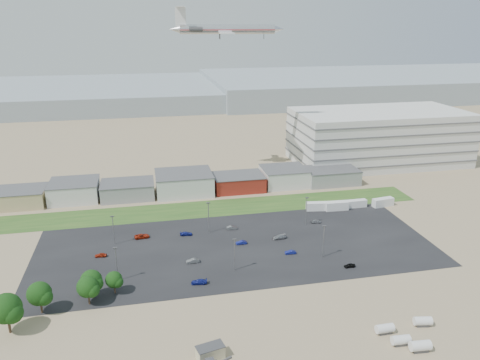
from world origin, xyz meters
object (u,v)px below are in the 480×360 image
object	(u,v)px
tree_far_left	(7,312)
parked_car_11	(232,228)
box_trailer_a	(317,206)
parked_car_1	(290,252)
parked_car_5	(101,255)
parked_car_8	(316,221)
parked_car_10	(87,292)
parked_car_6	(186,234)
parked_car_9	(142,236)
airliner	(227,29)
parked_car_4	(193,261)
parked_car_2	(350,266)
parked_car_12	(279,237)
portable_shed	(210,352)
parked_car_7	(241,243)
storage_tank_nw	(385,328)
parked_car_3	(199,282)

from	to	relation	value
tree_far_left	parked_car_11	bearing A→B (deg)	36.28
box_trailer_a	parked_car_11	distance (m)	34.95
box_trailer_a	parked_car_11	bearing A→B (deg)	-155.70
parked_car_11	parked_car_1	bearing A→B (deg)	-141.19
parked_car_5	parked_car_8	distance (m)	70.91
parked_car_5	tree_far_left	bearing A→B (deg)	-22.53
tree_far_left	parked_car_10	size ratio (longest dim) A/B	2.66
parked_car_6	parked_car_9	distance (m)	14.00
box_trailer_a	airliner	bearing A→B (deg)	124.14
box_trailer_a	parked_car_1	distance (m)	36.27
parked_car_8	parked_car_4	bearing A→B (deg)	118.16
parked_car_5	parked_car_6	bearing A→B (deg)	115.49
parked_car_4	parked_car_5	bearing A→B (deg)	-110.76
tree_far_left	parked_car_4	world-z (taller)	tree_far_left
parked_car_1	parked_car_2	distance (m)	17.65
parked_car_4	parked_car_5	world-z (taller)	parked_car_4
parked_car_6	parked_car_12	distance (m)	29.89
parked_car_8	parked_car_9	size ratio (longest dim) A/B	0.73
portable_shed	parked_car_5	distance (m)	55.47
parked_car_6	parked_car_4	bearing A→B (deg)	-174.29
portable_shed	parked_car_5	size ratio (longest dim) A/B	1.71
parked_car_1	parked_car_12	size ratio (longest dim) A/B	0.76
parked_car_6	parked_car_7	xyz separation A→B (m)	(16.02, -9.85, -0.01)
storage_tank_nw	parked_car_12	distance (m)	50.97
tree_far_left	storage_tank_nw	bearing A→B (deg)	-12.05
parked_car_7	parked_car_9	distance (m)	31.84
tree_far_left	parked_car_8	xyz separation A→B (m)	(87.41, 42.00, -4.83)
parked_car_7	parked_car_8	xyz separation A→B (m)	(28.29, 10.37, 0.03)
box_trailer_a	airliner	size ratio (longest dim) A/B	0.17
parked_car_8	parked_car_10	size ratio (longest dim) A/B	0.84
tree_far_left	airliner	distance (m)	134.27
parked_car_3	parked_car_4	bearing A→B (deg)	-170.44
airliner	parked_car_12	xyz separation A→B (m)	(3.61, -68.10, -61.47)
airliner	parked_car_3	bearing A→B (deg)	-99.57
parked_car_12	parked_car_3	bearing A→B (deg)	-60.24
parked_car_1	parked_car_5	world-z (taller)	parked_car_5
storage_tank_nw	parked_car_4	bearing A→B (deg)	133.23
parked_car_3	parked_car_9	bearing A→B (deg)	-147.08
airliner	parked_car_3	world-z (taller)	airliner
box_trailer_a	parked_car_7	size ratio (longest dim) A/B	2.35
tree_far_left	parked_car_11	size ratio (longest dim) A/B	3.02
parked_car_7	parked_car_8	world-z (taller)	parked_car_8
parked_car_11	parked_car_10	bearing A→B (deg)	130.06
parked_car_4	parked_car_9	size ratio (longest dim) A/B	0.79
tree_far_left	parked_car_2	bearing A→B (deg)	7.58
parked_car_10	parked_car_12	world-z (taller)	parked_car_12
parked_car_1	parked_car_7	distance (m)	15.88
parked_car_1	parked_car_3	distance (m)	30.59
parked_car_8	tree_far_left	bearing A→B (deg)	120.62
parked_car_1	parked_car_12	bearing A→B (deg)	-173.42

